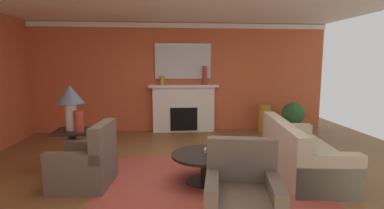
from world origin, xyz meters
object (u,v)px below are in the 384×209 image
(armchair_near_window, at_px, (86,166))
(vase_on_side_table, at_px, (79,121))
(sofa, at_px, (300,155))
(table_lamp, at_px, (70,99))
(armchair_facing_fireplace, at_px, (242,202))
(vase_tall_corner, at_px, (264,119))
(side_table, at_px, (73,148))
(coffee_table, at_px, (205,161))
(vase_mantel_left, at_px, (162,80))
(potted_plant, at_px, (293,116))
(fireplace, at_px, (184,109))
(mantel_mirror, at_px, (183,61))
(vase_mantel_right, at_px, (205,75))

(armchair_near_window, relative_size, vase_on_side_table, 2.75)
(sofa, xyz_separation_m, table_lamp, (-3.77, 0.43, 0.93))
(armchair_facing_fireplace, distance_m, vase_tall_corner, 4.71)
(armchair_facing_fireplace, relative_size, vase_tall_corner, 1.31)
(side_table, height_order, table_lamp, table_lamp)
(sofa, relative_size, coffee_table, 2.19)
(vase_tall_corner, distance_m, vase_on_side_table, 4.73)
(vase_tall_corner, xyz_separation_m, vase_mantel_left, (-2.64, 0.25, 0.99))
(armchair_facing_fireplace, height_order, table_lamp, table_lamp)
(armchair_near_window, xyz_separation_m, armchair_facing_fireplace, (2.00, -1.33, 0.00))
(vase_tall_corner, distance_m, potted_plant, 0.73)
(potted_plant, bearing_deg, vase_tall_corner, 147.19)
(side_table, bearing_deg, vase_on_side_table, -38.66)
(fireplace, height_order, mantel_mirror, mantel_mirror)
(side_table, height_order, vase_tall_corner, vase_tall_corner)
(armchair_facing_fireplace, bearing_deg, fireplace, 94.19)
(fireplace, distance_m, sofa, 3.59)
(vase_tall_corner, bearing_deg, vase_mantel_right, 170.78)
(side_table, relative_size, potted_plant, 0.84)
(mantel_mirror, height_order, vase_mantel_left, mantel_mirror)
(fireplace, distance_m, vase_tall_corner, 2.12)
(vase_mantel_right, xyz_separation_m, potted_plant, (2.14, -0.64, -0.99))
(fireplace, bearing_deg, potted_plant, -14.31)
(fireplace, distance_m, coffee_table, 3.40)
(fireplace, xyz_separation_m, armchair_facing_fireplace, (0.34, -4.67, -0.28))
(mantel_mirror, xyz_separation_m, coffee_table, (0.10, -3.50, -1.51))
(armchair_facing_fireplace, bearing_deg, vase_mantel_right, 87.42)
(coffee_table, bearing_deg, vase_tall_corner, 57.16)
(vase_mantel_right, bearing_deg, sofa, -68.89)
(fireplace, bearing_deg, side_table, -126.99)
(mantel_mirror, height_order, sofa, mantel_mirror)
(table_lamp, relative_size, potted_plant, 0.90)
(fireplace, relative_size, armchair_near_window, 1.89)
(fireplace, bearing_deg, sofa, -60.93)
(vase_mantel_left, relative_size, potted_plant, 0.28)
(armchair_facing_fireplace, distance_m, potted_plant, 4.63)
(fireplace, xyz_separation_m, coffee_table, (0.10, -3.38, -0.25))
(armchair_facing_fireplace, bearing_deg, armchair_near_window, 146.51)
(fireplace, relative_size, armchair_facing_fireplace, 1.89)
(coffee_table, xyz_separation_m, vase_mantel_right, (0.45, 3.33, 1.14))
(vase_on_side_table, bearing_deg, mantel_mirror, 57.37)
(mantel_mirror, distance_m, vase_tall_corner, 2.60)
(potted_plant, bearing_deg, armchair_near_window, -148.59)
(coffee_table, relative_size, vase_on_side_table, 2.89)
(fireplace, relative_size, vase_tall_corner, 2.48)
(side_table, bearing_deg, coffee_table, -17.95)
(mantel_mirror, xyz_separation_m, side_table, (-2.03, -2.82, -1.44))
(fireplace, xyz_separation_m, vase_on_side_table, (-1.88, -2.81, 0.29))
(fireplace, distance_m, vase_on_side_table, 3.40)
(armchair_near_window, xyz_separation_m, vase_tall_corner, (3.75, 3.04, 0.06))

